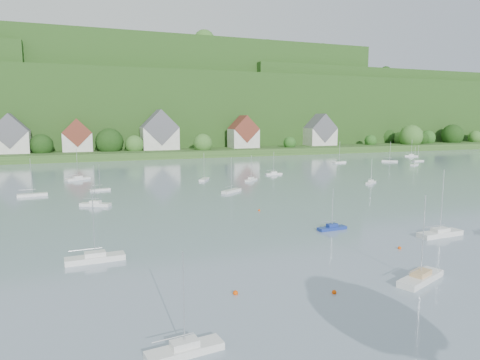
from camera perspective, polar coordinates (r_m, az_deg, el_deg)
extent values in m
cube|color=#2A4A1B|center=(212.02, -12.40, 3.72)|extent=(600.00, 60.00, 3.00)
cube|color=#193E13|center=(285.90, -14.78, 8.42)|extent=(620.00, 160.00, 40.00)
cube|color=#193E13|center=(282.42, -12.68, 10.12)|extent=(240.00, 130.00, 60.00)
cube|color=#193E13|center=(326.10, 15.19, 8.67)|extent=(200.00, 110.00, 48.00)
sphere|color=#296124|center=(256.42, 21.56, 5.34)|extent=(12.88, 12.88, 12.88)
sphere|color=black|center=(268.43, 18.66, 5.40)|extent=(10.46, 10.46, 10.46)
sphere|color=#205118|center=(245.27, 16.79, 4.97)|extent=(6.45, 6.45, 6.45)
sphere|color=black|center=(273.70, 21.24, 5.34)|extent=(10.68, 10.68, 10.68)
sphere|color=black|center=(286.41, 26.14, 5.30)|extent=(12.85, 12.85, 12.85)
sphere|color=#296124|center=(194.90, -13.71, 4.55)|extent=(8.19, 8.19, 8.19)
sphere|color=#296124|center=(272.33, 22.06, 5.27)|extent=(10.50, 10.50, 10.50)
sphere|color=black|center=(267.12, 22.75, 5.02)|extent=(8.05, 8.05, 8.05)
sphere|color=#296124|center=(196.70, -26.98, 3.77)|extent=(6.49, 6.49, 6.49)
sphere|color=#296124|center=(216.05, 0.31, 5.43)|extent=(12.16, 12.16, 12.16)
sphere|color=#296124|center=(196.99, -4.91, 4.83)|extent=(8.73, 8.73, 8.73)
sphere|color=black|center=(195.75, -24.64, 4.17)|extent=(9.32, 9.32, 9.32)
sphere|color=#205118|center=(302.80, 28.63, 4.93)|extent=(7.74, 7.74, 7.74)
sphere|color=#205118|center=(272.78, 23.45, 5.09)|extent=(8.84, 8.84, 8.84)
sphere|color=#205118|center=(215.30, 6.55, 4.86)|extent=(6.24, 6.24, 6.24)
sphere|color=black|center=(236.96, 9.78, 5.23)|extent=(8.16, 8.16, 8.16)
sphere|color=#296124|center=(267.68, 20.32, 5.15)|extent=(8.09, 8.09, 8.09)
sphere|color=#296124|center=(301.36, 28.51, 4.95)|extent=(8.14, 8.14, 8.14)
sphere|color=black|center=(196.29, -16.78, 4.81)|extent=(11.92, 11.92, 11.92)
sphere|color=#205118|center=(276.92, -6.10, 17.02)|extent=(12.83, 12.83, 12.83)
sphere|color=#296124|center=(255.12, -23.63, 17.01)|extent=(8.18, 8.18, 8.18)
sphere|color=#205118|center=(293.87, -14.95, 16.27)|extent=(12.73, 12.73, 12.73)
sphere|color=#205118|center=(281.70, 3.54, 16.85)|extent=(11.50, 11.50, 11.50)
sphere|color=#205118|center=(301.74, -3.05, 16.37)|extent=(14.65, 14.65, 14.65)
sphere|color=#296124|center=(254.28, -4.72, 17.82)|extent=(11.95, 11.95, 11.95)
sphere|color=#205118|center=(293.08, 10.74, 16.32)|extent=(9.76, 9.76, 9.76)
sphere|color=#296124|center=(287.10, -24.82, 15.82)|extent=(7.07, 7.07, 7.07)
sphere|color=black|center=(257.57, -15.11, 17.30)|extent=(8.21, 8.21, 8.21)
sphere|color=#296124|center=(279.80, -19.75, 16.49)|extent=(12.24, 12.24, 12.24)
sphere|color=#296124|center=(294.32, 9.42, 16.29)|extent=(9.00, 9.00, 9.00)
sphere|color=#205118|center=(301.08, 5.62, 16.13)|extent=(8.03, 8.03, 8.03)
sphere|color=#296124|center=(340.10, 17.35, 12.89)|extent=(9.52, 9.52, 9.52)
sphere|color=#296124|center=(377.80, 24.20, 12.02)|extent=(9.12, 9.12, 9.12)
sphere|color=#296124|center=(299.85, 5.46, 14.09)|extent=(14.97, 14.97, 14.97)
sphere|color=black|center=(307.98, 18.60, 13.32)|extent=(7.52, 7.52, 7.52)
sphere|color=#205118|center=(288.51, 1.68, 14.19)|extent=(9.78, 9.78, 9.78)
sphere|color=#205118|center=(305.55, 9.10, 13.82)|extent=(12.02, 12.02, 12.02)
sphere|color=black|center=(299.44, 14.05, 13.79)|extent=(11.57, 11.57, 11.57)
sphere|color=#205118|center=(279.91, 12.97, 14.28)|extent=(12.65, 12.65, 12.65)
sphere|color=#296124|center=(295.91, 15.69, 13.69)|extent=(8.28, 8.28, 8.28)
sphere|color=black|center=(339.61, 15.51, 12.90)|extent=(7.47, 7.47, 7.47)
sphere|color=#296124|center=(289.25, 6.22, 14.12)|extent=(9.48, 9.48, 9.48)
sphere|color=black|center=(357.59, 17.65, 11.62)|extent=(8.43, 8.43, 8.43)
sphere|color=#205118|center=(272.65, -23.24, 12.73)|extent=(12.01, 12.01, 12.01)
sphere|color=black|center=(332.48, 19.54, 11.99)|extent=(13.54, 13.54, 13.54)
sphere|color=black|center=(302.49, 9.13, 12.84)|extent=(15.08, 15.08, 15.08)
sphere|color=#296124|center=(311.42, 5.98, 12.78)|extent=(15.99, 15.99, 15.99)
sphere|color=black|center=(283.92, -15.65, 12.99)|extent=(15.72, 15.72, 15.72)
sphere|color=#296124|center=(399.29, 18.23, 11.32)|extent=(14.17, 14.17, 14.17)
sphere|color=#205118|center=(281.39, -12.52, 12.96)|extent=(10.54, 10.54, 10.54)
sphere|color=black|center=(360.00, 27.00, 11.27)|extent=(14.14, 14.14, 14.14)
cube|color=#BCB7AC|center=(197.84, -27.87, 4.43)|extent=(14.00, 10.00, 9.00)
cube|color=#57565E|center=(197.69, -27.95, 5.73)|extent=(14.00, 10.40, 14.00)
cube|color=#BCB7AC|center=(198.42, -20.59, 4.71)|extent=(12.00, 9.00, 8.00)
cube|color=brown|center=(198.26, -20.65, 5.86)|extent=(12.00, 9.36, 12.00)
cube|color=#BCB7AC|center=(200.65, -10.53, 5.40)|extent=(16.00, 11.00, 10.00)
cube|color=#57565E|center=(200.49, -10.56, 6.83)|extent=(16.00, 11.44, 16.00)
cube|color=#BCB7AC|center=(209.69, 0.44, 5.50)|extent=(13.00, 10.00, 9.00)
cube|color=brown|center=(209.54, 0.44, 6.73)|extent=(13.00, 10.40, 13.00)
cube|color=#BCB7AC|center=(233.29, 10.48, 5.63)|extent=(15.00, 10.00, 9.00)
cube|color=#57565E|center=(233.15, 10.51, 6.73)|extent=(15.00, 10.40, 15.00)
cube|color=silver|center=(33.53, -7.27, -21.34)|extent=(5.78, 2.24, 0.56)
cube|color=silver|center=(33.28, -7.29, -20.54)|extent=(2.09, 1.33, 0.50)
cylinder|color=silver|center=(31.85, -7.40, -15.36)|extent=(0.10, 0.10, 7.04)
cylinder|color=silver|center=(32.72, -8.78, -19.80)|extent=(3.09, 0.45, 0.08)
cube|color=navy|center=(67.71, 12.00, -6.22)|extent=(4.79, 1.64, 0.47)
cube|color=navy|center=(67.60, 12.01, -5.83)|extent=(1.71, 1.04, 0.50)
cylinder|color=silver|center=(67.01, 12.08, -3.59)|extent=(0.10, 0.10, 5.88)
cylinder|color=silver|center=(67.03, 11.54, -5.36)|extent=(2.59, 0.26, 0.08)
cube|color=silver|center=(49.65, 22.66, -11.85)|extent=(6.95, 4.25, 0.67)
cube|color=tan|center=(49.46, 22.69, -11.21)|extent=(2.68, 2.10, 0.50)
cylinder|color=silver|center=(48.35, 22.95, -6.76)|extent=(0.10, 0.10, 8.42)
cylinder|color=silver|center=(48.38, 22.22, -10.80)|extent=(3.47, 1.45, 0.08)
cube|color=silver|center=(69.01, 24.80, -6.43)|extent=(7.23, 2.38, 0.71)
cube|color=silver|center=(68.87, 24.83, -5.94)|extent=(2.57, 1.53, 0.50)
cylinder|color=silver|center=(68.03, 25.04, -2.49)|extent=(0.10, 0.10, 8.91)
cylinder|color=silver|center=(67.93, 24.27, -5.53)|extent=(3.92, 0.29, 0.08)
cube|color=silver|center=(54.78, -18.50, -9.77)|extent=(6.88, 2.24, 0.68)
cube|color=silver|center=(54.61, -18.53, -9.18)|extent=(2.44, 1.45, 0.50)
cylinder|color=silver|center=(53.59, -18.72, -5.09)|extent=(0.10, 0.10, 8.49)
cylinder|color=silver|center=(54.35, -19.64, -8.60)|extent=(3.73, 0.27, 0.08)
sphere|color=#EB4803|center=(44.17, 12.27, -14.37)|extent=(0.46, 0.46, 0.46)
sphere|color=#EB4803|center=(60.54, 20.23, -8.49)|extent=(0.45, 0.45, 0.45)
sphere|color=#EB4803|center=(79.65, 2.53, -4.08)|extent=(0.42, 0.42, 0.42)
sphere|color=#EB4803|center=(43.03, -0.60, -14.80)|extent=(0.51, 0.51, 0.51)
cube|color=silver|center=(209.75, 21.59, 2.97)|extent=(5.76, 4.20, 0.57)
cube|color=silver|center=(209.71, 21.60, 3.11)|extent=(2.29, 1.96, 0.50)
cylinder|color=silver|center=(209.48, 21.64, 4.02)|extent=(0.10, 0.10, 7.14)
cylinder|color=silver|center=(209.47, 21.38, 3.30)|extent=(2.78, 1.61, 0.08)
cube|color=silver|center=(99.74, -1.14, -1.44)|extent=(5.76, 4.87, 0.59)
cylinder|color=silver|center=(99.16, -1.14, 0.84)|extent=(0.10, 0.10, 7.42)
cylinder|color=silver|center=(98.82, -1.42, -0.83)|extent=(2.67, 2.01, 0.08)
cube|color=silver|center=(186.42, 22.36, 2.35)|extent=(4.79, 1.45, 0.48)
cylinder|color=silver|center=(186.16, 22.41, 3.33)|extent=(0.10, 0.10, 5.95)
cylinder|color=silver|center=(185.85, 22.21, 2.70)|extent=(2.62, 0.15, 0.08)
cube|color=silver|center=(127.61, -20.54, 0.14)|extent=(6.62, 4.29, 0.65)
cube|color=silver|center=(127.54, -20.55, 0.39)|extent=(2.58, 2.08, 0.50)
cylinder|color=silver|center=(127.12, -20.63, 2.08)|extent=(0.10, 0.10, 8.06)
cylinder|color=silver|center=(127.06, -20.96, 0.64)|extent=(3.27, 1.53, 0.08)
cube|color=silver|center=(170.33, 12.92, 2.29)|extent=(6.37, 3.27, 0.61)
cylinder|color=silver|center=(169.98, 12.96, 3.68)|extent=(0.10, 0.10, 7.67)
cylinder|color=silver|center=(169.52, 12.73, 2.68)|extent=(3.28, 0.96, 0.08)
cube|color=silver|center=(118.62, 16.83, -0.30)|extent=(4.61, 3.75, 0.47)
cube|color=silver|center=(118.55, 16.84, -0.07)|extent=(1.87, 1.69, 0.50)
cylinder|color=silver|center=(118.22, 16.90, 1.22)|extent=(0.10, 0.10, 5.86)
cylinder|color=silver|center=(117.80, 16.75, 0.20)|extent=(2.17, 1.53, 0.08)
cube|color=silver|center=(106.95, -17.93, -1.23)|extent=(4.81, 2.20, 0.46)
cylinder|color=silver|center=(106.51, -18.01, 0.44)|extent=(0.10, 0.10, 5.81)
cylinder|color=silver|center=(106.61, -18.32, -0.66)|extent=(2.52, 0.59, 0.08)
cube|color=silver|center=(119.37, -4.73, 0.09)|extent=(4.19, 5.60, 0.56)
cylinder|color=silver|center=(118.91, -4.75, 1.89)|extent=(0.10, 0.10, 6.98)
cylinder|color=silver|center=(118.41, -4.84, 0.60)|extent=(1.64, 2.68, 0.08)
cube|color=silver|center=(118.27, 1.48, 0.03)|extent=(4.73, 4.54, 0.51)
cube|color=silver|center=(118.20, 1.48, 0.27)|extent=(2.00, 1.96, 0.50)
cylinder|color=silver|center=(117.84, 1.48, 1.69)|extent=(0.10, 0.10, 6.41)
cylinder|color=silver|center=(117.42, 1.32, 0.54)|extent=(2.12, 1.97, 0.08)
cube|color=silver|center=(104.89, -25.64, -1.77)|extent=(6.27, 2.40, 0.61)
cylinder|color=silver|center=(104.33, -25.77, 0.47)|extent=(0.10, 0.10, 7.64)
cylinder|color=silver|center=(104.69, -26.18, -1.15)|extent=(3.35, 0.46, 0.08)
cube|color=silver|center=(88.51, -18.48, -3.08)|extent=(5.93, 4.21, 0.59)
cube|color=silver|center=(88.41, -18.49, -2.73)|extent=(2.35, 1.98, 0.50)
cylinder|color=silver|center=(87.86, -18.59, -0.55)|extent=(0.10, 0.10, 7.32)
cylinder|color=silver|center=(88.68, -19.02, -2.30)|extent=(2.87, 1.59, 0.08)
cube|color=silver|center=(180.73, 19.08, 2.37)|extent=(5.77, 5.05, 0.60)
cylinder|color=silver|center=(180.41, 19.13, 3.66)|extent=(0.10, 0.10, 7.52)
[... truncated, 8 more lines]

